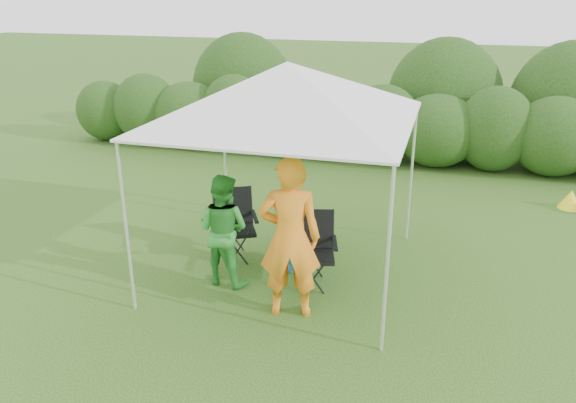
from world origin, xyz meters
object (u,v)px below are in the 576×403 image
(chair_left, at_px, (234,220))
(man, at_px, (290,238))
(cooler, at_px, (299,257))
(chair_right, at_px, (313,244))
(woman, at_px, (223,230))
(canopy, at_px, (287,92))

(chair_left, xyz_separation_m, man, (1.19, -1.26, 0.42))
(chair_left, height_order, cooler, chair_left)
(chair_left, height_order, man, man)
(man, height_order, cooler, man)
(chair_right, distance_m, chair_left, 1.35)
(chair_right, bearing_deg, woman, 179.59)
(cooler, bearing_deg, woman, -161.47)
(chair_right, height_order, woman, woman)
(chair_right, bearing_deg, cooler, 114.92)
(man, xyz_separation_m, woman, (-1.04, 0.51, -0.24))
(canopy, height_order, man, canopy)
(chair_left, xyz_separation_m, cooler, (1.00, -0.12, -0.39))
(chair_right, distance_m, woman, 1.18)
(man, relative_size, cooler, 4.07)
(chair_right, relative_size, cooler, 2.00)
(woman, height_order, cooler, woman)
(woman, xyz_separation_m, cooler, (0.85, 0.63, -0.57))
(canopy, relative_size, woman, 2.08)
(chair_right, distance_m, cooler, 0.56)
(canopy, distance_m, chair_right, 1.98)
(man, distance_m, woman, 1.19)
(cooler, bearing_deg, chair_right, -67.32)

